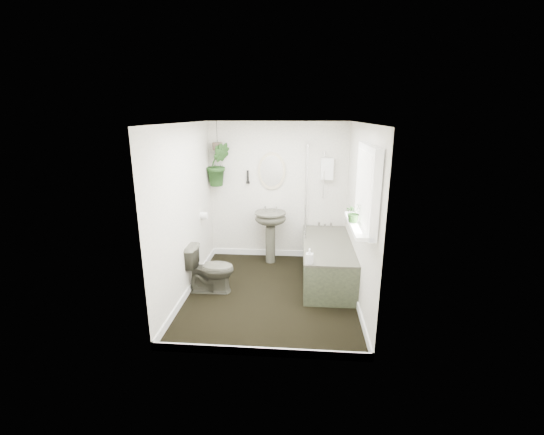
{
  "coord_description": "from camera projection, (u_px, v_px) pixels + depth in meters",
  "views": [
    {
      "loc": [
        0.38,
        -4.59,
        2.41
      ],
      "look_at": [
        0.0,
        0.15,
        1.05
      ],
      "focal_mm": 24.0,
      "sensor_mm": 36.0,
      "label": 1
    }
  ],
  "objects": [
    {
      "name": "bathtub",
      "position": [
        327.0,
        261.0,
        5.43
      ],
      "size": [
        0.72,
        1.72,
        0.58
      ],
      "primitive_type": null,
      "color": "#414135",
      "rests_on": "floor"
    },
    {
      "name": "hanging_pot",
      "position": [
        217.0,
        146.0,
        5.84
      ],
      "size": [
        0.16,
        0.16,
        0.12
      ],
      "primitive_type": "cylinder",
      "color": "#4F4034",
      "rests_on": "ceiling"
    },
    {
      "name": "ceiling",
      "position": [
        271.0,
        122.0,
        4.45
      ],
      "size": [
        2.3,
        2.8,
        0.02
      ],
      "primitive_type": "cube",
      "color": "white",
      "rests_on": "ground"
    },
    {
      "name": "wall_left",
      "position": [
        185.0,
        211.0,
        4.86
      ],
      "size": [
        0.02,
        2.8,
        2.3
      ],
      "primitive_type": "cube",
      "color": "white",
      "rests_on": "ground"
    },
    {
      "name": "sill_plant",
      "position": [
        354.0,
        213.0,
        4.01
      ],
      "size": [
        0.25,
        0.23,
        0.22
      ],
      "primitive_type": "imported",
      "rotation": [
        0.0,
        0.0,
        0.39
      ],
      "color": "black",
      "rests_on": "window_sill"
    },
    {
      "name": "wall_front",
      "position": [
        259.0,
        253.0,
        3.42
      ],
      "size": [
        2.3,
        0.02,
        2.3
      ],
      "primitive_type": "cube",
      "color": "white",
      "rests_on": "ground"
    },
    {
      "name": "soap_bottle",
      "position": [
        309.0,
        256.0,
        4.58
      ],
      "size": [
        0.1,
        0.1,
        0.2
      ],
      "primitive_type": "imported",
      "rotation": [
        0.0,
        0.0,
        -0.16
      ],
      "color": "#2A2525",
      "rests_on": "bathtub"
    },
    {
      "name": "hanging_plant",
      "position": [
        218.0,
        164.0,
        5.92
      ],
      "size": [
        0.46,
        0.42,
        0.7
      ],
      "primitive_type": "imported",
      "rotation": [
        0.0,
        0.0,
        0.31
      ],
      "color": "black",
      "rests_on": "ceiling"
    },
    {
      "name": "pedestal_sink",
      "position": [
        270.0,
        237.0,
        6.03
      ],
      "size": [
        0.52,
        0.44,
        0.87
      ],
      "primitive_type": null,
      "rotation": [
        0.0,
        0.0,
        0.01
      ],
      "color": "#414135",
      "rests_on": "floor"
    },
    {
      "name": "oval_mirror",
      "position": [
        272.0,
        171.0,
        6.0
      ],
      "size": [
        0.46,
        0.03,
        0.62
      ],
      "primitive_type": "ellipsoid",
      "color": "#C4B692",
      "rests_on": "wall_back"
    },
    {
      "name": "window_sill",
      "position": [
        358.0,
        225.0,
        4.0
      ],
      "size": [
        0.18,
        1.0,
        0.04
      ],
      "primitive_type": "cube",
      "color": "white",
      "rests_on": "wall_right"
    },
    {
      "name": "toilet_roll_holder",
      "position": [
        204.0,
        216.0,
        5.6
      ],
      "size": [
        0.11,
        0.11,
        0.11
      ],
      "primitive_type": "cylinder",
      "rotation": [
        0.0,
        1.57,
        0.0
      ],
      "color": "white",
      "rests_on": "wall_left"
    },
    {
      "name": "shower_box",
      "position": [
        327.0,
        169.0,
        5.88
      ],
      "size": [
        0.2,
        0.1,
        0.35
      ],
      "primitive_type": "cube",
      "color": "white",
      "rests_on": "wall_back"
    },
    {
      "name": "wall_back",
      "position": [
        278.0,
        191.0,
        6.12
      ],
      "size": [
        2.3,
        0.02,
        2.3
      ],
      "primitive_type": "cube",
      "color": "white",
      "rests_on": "ground"
    },
    {
      "name": "bath_screen",
      "position": [
        306.0,
        189.0,
        5.65
      ],
      "size": [
        0.04,
        0.72,
        1.4
      ],
      "primitive_type": null,
      "color": "silver",
      "rests_on": "bathtub"
    },
    {
      "name": "skirting",
      "position": [
        271.0,
        289.0,
        5.07
      ],
      "size": [
        2.3,
        2.8,
        0.1
      ],
      "primitive_type": "cube",
      "color": "white",
      "rests_on": "floor"
    },
    {
      "name": "floor",
      "position": [
        271.0,
        293.0,
        5.09
      ],
      "size": [
        2.3,
        2.8,
        0.02
      ],
      "primitive_type": "cube",
      "color": "black",
      "rests_on": "ground"
    },
    {
      "name": "toilet",
      "position": [
        210.0,
        269.0,
        5.05
      ],
      "size": [
        0.66,
        0.38,
        0.67
      ],
      "primitive_type": "imported",
      "rotation": [
        0.0,
        0.0,
        1.58
      ],
      "color": "#414135",
      "rests_on": "floor"
    },
    {
      "name": "wall_sconce",
      "position": [
        248.0,
        177.0,
        6.05
      ],
      "size": [
        0.04,
        0.04,
        0.22
      ],
      "primitive_type": "cylinder",
      "color": "black",
      "rests_on": "wall_back"
    },
    {
      "name": "window_recess",
      "position": [
        367.0,
        188.0,
        3.88
      ],
      "size": [
        0.08,
        1.0,
        0.9
      ],
      "primitive_type": "cube",
      "color": "white",
      "rests_on": "wall_right"
    },
    {
      "name": "wall_right",
      "position": [
        361.0,
        215.0,
        4.68
      ],
      "size": [
        0.02,
        2.8,
        2.3
      ],
      "primitive_type": "cube",
      "color": "white",
      "rests_on": "ground"
    },
    {
      "name": "window_blinds",
      "position": [
        363.0,
        188.0,
        3.88
      ],
      "size": [
        0.01,
        0.86,
        0.76
      ],
      "primitive_type": "cube",
      "color": "white",
      "rests_on": "wall_right"
    }
  ]
}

